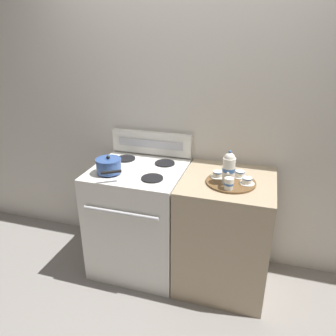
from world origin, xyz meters
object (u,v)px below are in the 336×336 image
teacup_front (218,174)px  teapot (229,168)px  teacup_left (247,181)px  teacup_right (240,174)px  saucepan (109,165)px  stove (140,218)px  creamer_jug (229,184)px  serving_tray (231,182)px

teacup_front → teapot: bearing=-43.1°
teacup_left → teacup_right: size_ratio=1.00×
saucepan → teacup_front: (0.79, 0.14, -0.03)m
stove → creamer_jug: 0.90m
teacup_left → creamer_jug: creamer_jug is taller
creamer_jug → teacup_left: bearing=47.0°
teapot → teacup_front: bearing=136.9°
teacup_front → saucepan: bearing=-170.0°
teacup_right → creamer_jug: creamer_jug is taller
teapot → teacup_front: teapot is taller
serving_tray → teacup_right: size_ratio=3.34×
serving_tray → teacup_left: (0.11, -0.01, 0.03)m
stove → teapot: size_ratio=3.77×
serving_tray → teacup_left: teacup_left is taller
stove → teacup_left: 0.97m
teacup_right → teacup_front: size_ratio=1.00×
creamer_jug → saucepan: bearing=178.1°
teacup_left → creamer_jug: bearing=-133.0°
teacup_left → teacup_front: size_ratio=1.00×
saucepan → serving_tray: (0.90, 0.10, -0.06)m
stove → serving_tray: bearing=-4.4°
stove → teacup_left: (0.84, -0.06, 0.49)m
serving_tray → creamer_jug: creamer_jug is taller
teacup_right → teacup_left: bearing=-59.9°
stove → creamer_jug: bearing=-14.2°
teacup_left → teacup_front: (-0.21, 0.05, 0.00)m
stove → teacup_front: teacup_front is taller
stove → teacup_left: size_ratio=8.72×
teacup_left → teacup_right: bearing=120.1°
teapot → creamer_jug: teapot is taller
teapot → serving_tray: bearing=64.5°
creamer_jug → teacup_right: bearing=76.7°
saucepan → serving_tray: 0.90m
saucepan → teacup_front: saucepan is taller
stove → creamer_jug: (0.73, -0.18, 0.50)m
serving_tray → teacup_front: size_ratio=3.34×
stove → saucepan: (-0.17, -0.15, 0.52)m
saucepan → teacup_front: 0.81m
teapot → teacup_left: (0.13, 0.03, -0.09)m
stove → teacup_front: size_ratio=8.72×
teacup_left → teacup_right: same height
stove → teacup_right: size_ratio=8.72×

